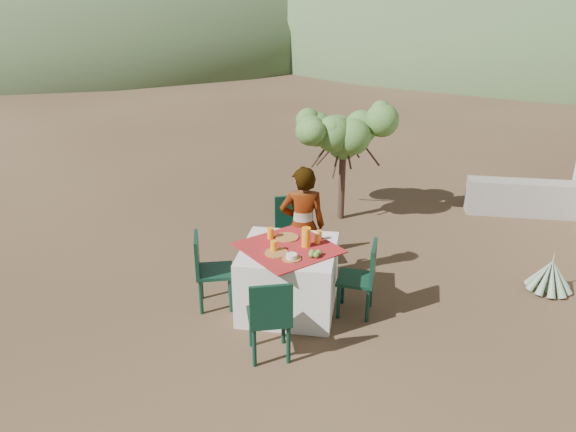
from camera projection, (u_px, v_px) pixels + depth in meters
The scene contains 24 objects.
ground at pixel (292, 311), 6.31m from camera, with size 160.00×160.00×0.00m, color #372519.
table at pixel (288, 278), 6.23m from camera, with size 1.30×1.30×0.76m.
chair_far at pixel (292, 228), 7.19m from camera, with size 0.54×0.54×0.90m.
chair_near at pixel (270, 316), 5.32m from camera, with size 0.51×0.51×0.88m.
chair_left at pixel (208, 268), 6.23m from camera, with size 0.50×0.50×0.88m.
chair_right at pixel (363, 275), 6.09m from camera, with size 0.42×0.42×0.85m.
person at pixel (303, 226), 6.65m from camera, with size 0.54×0.36×1.48m, color #8C6651.
shrub_tree at pixel (347, 138), 8.34m from camera, with size 1.37×1.34×1.61m.
agave at pixel (550, 276), 6.66m from camera, with size 0.54×0.54×0.57m.
stone_wall at pixel (553, 200), 8.77m from camera, with size 2.60×0.35×0.55m, color gray.
hill_near_left at pixel (89, 39), 36.29m from camera, with size 40.00×40.00×16.00m, color #3F5B33.
hill_near_right at pixel (553, 38), 37.32m from camera, with size 48.00×48.00×20.00m, color #3F5B33.
hill_far_center at pixel (334, 20), 54.26m from camera, with size 60.00×60.00×24.00m, color slate.
plate_far at pixel (287, 237), 6.30m from camera, with size 0.26×0.26×0.01m, color brown.
plate_near at pixel (276, 253), 5.94m from camera, with size 0.25×0.25×0.01m, color brown.
glass_far at pixel (271, 233), 6.27m from camera, with size 0.08×0.08×0.12m, color orange.
glass_near at pixel (274, 246), 5.96m from camera, with size 0.07×0.07×0.12m, color orange.
juice_pitcher at pixel (306, 237), 6.06m from camera, with size 0.10×0.10×0.22m, color orange.
bowl_plate at pixel (292, 258), 5.82m from camera, with size 0.20×0.20×0.01m, color brown.
white_bowl at pixel (292, 256), 5.81m from camera, with size 0.12×0.12×0.04m, color silver.
jar_left at pixel (317, 239), 6.15m from camera, with size 0.06×0.06×0.10m, color orange.
jar_right at pixel (319, 235), 6.25m from camera, with size 0.06×0.06×0.10m, color orange.
napkin_holder at pixel (307, 243), 6.07m from camera, with size 0.07×0.04×0.08m, color silver.
fruit_cluster at pixel (315, 254), 5.86m from camera, with size 0.13×0.12×0.07m.
Camera 1 is at (0.82, -5.34, 3.42)m, focal length 35.00 mm.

